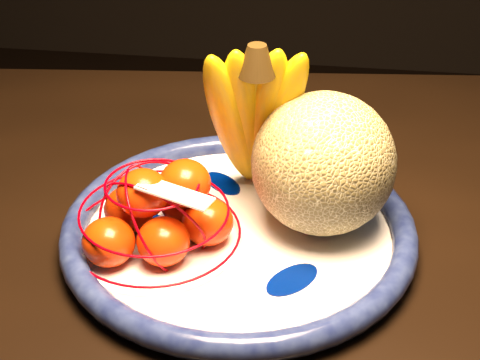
# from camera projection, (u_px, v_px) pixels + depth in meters

# --- Properties ---
(dining_table) EXTENTS (1.69, 1.12, 0.80)m
(dining_table) POSITION_uv_depth(u_px,v_px,m) (372.00, 343.00, 0.76)
(dining_table) COLOR black
(dining_table) RESTS_ON ground
(fruit_bowl) EXTENTS (0.37, 0.37, 0.03)m
(fruit_bowl) POSITION_uv_depth(u_px,v_px,m) (239.00, 231.00, 0.76)
(fruit_bowl) COLOR white
(fruit_bowl) RESTS_ON dining_table
(cantaloupe) EXTENTS (0.14, 0.14, 0.14)m
(cantaloupe) POSITION_uv_depth(u_px,v_px,m) (323.00, 164.00, 0.73)
(cantaloupe) COLOR olive
(cantaloupe) RESTS_ON fruit_bowl
(banana_bunch) EXTENTS (0.14, 0.13, 0.21)m
(banana_bunch) POSITION_uv_depth(u_px,v_px,m) (253.00, 112.00, 0.75)
(banana_bunch) COLOR #EAAC00
(banana_bunch) RESTS_ON fruit_bowl
(mandarin_bag) EXTENTS (0.22, 0.22, 0.11)m
(mandarin_bag) POSITION_uv_depth(u_px,v_px,m) (159.00, 214.00, 0.73)
(mandarin_bag) COLOR #FB3100
(mandarin_bag) RESTS_ON fruit_bowl
(price_tag) EXTENTS (0.08, 0.05, 0.01)m
(price_tag) POSITION_uv_depth(u_px,v_px,m) (175.00, 193.00, 0.68)
(price_tag) COLOR white
(price_tag) RESTS_ON mandarin_bag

